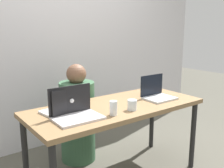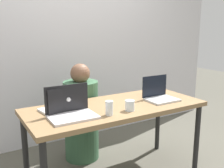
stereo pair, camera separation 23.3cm
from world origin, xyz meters
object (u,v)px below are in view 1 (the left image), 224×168
at_px(laptop_back_left, 66,107).
at_px(water_glass_left, 113,109).
at_px(person_at_center, 78,118).
at_px(water_glass_center, 132,106).
at_px(laptop_front_left, 75,111).
at_px(laptop_front_right, 157,94).

height_order(laptop_back_left, water_glass_left, laptop_back_left).
distance_m(person_at_center, water_glass_center, 0.80).
bearing_deg(person_at_center, water_glass_center, 90.94).
height_order(laptop_front_left, water_glass_left, laptop_front_left).
bearing_deg(laptop_back_left, water_glass_left, 125.95).
distance_m(laptop_front_left, water_glass_center, 0.49).
relative_size(person_at_center, laptop_front_left, 2.87).
xyz_separation_m(person_at_center, water_glass_left, (-0.09, -0.74, 0.31)).
xyz_separation_m(laptop_front_left, water_glass_left, (0.27, -0.12, -0.00)).
height_order(laptop_back_left, water_glass_center, laptop_back_left).
bearing_deg(laptop_back_left, laptop_front_right, 163.28).
distance_m(laptop_back_left, laptop_front_right, 0.91).
xyz_separation_m(person_at_center, laptop_back_left, (-0.36, -0.46, 0.31)).
bearing_deg(laptop_front_left, person_at_center, 60.87).
height_order(laptop_front_right, water_glass_left, laptop_front_right).
distance_m(person_at_center, water_glass_left, 0.81).
bearing_deg(laptop_front_right, laptop_back_left, 171.65).
height_order(laptop_front_right, water_glass_center, laptop_front_right).
xyz_separation_m(person_at_center, laptop_front_right, (0.55, -0.60, 0.31)).
distance_m(laptop_back_left, laptop_front_left, 0.16).
relative_size(person_at_center, laptop_back_left, 2.82).
bearing_deg(laptop_front_left, laptop_front_right, 2.08).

